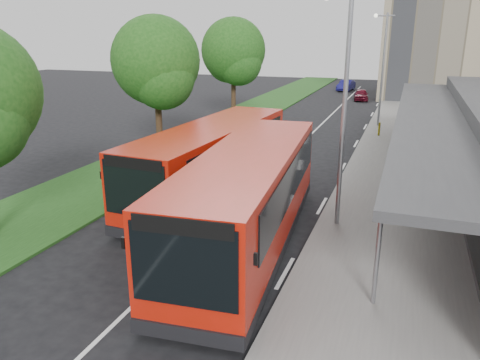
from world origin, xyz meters
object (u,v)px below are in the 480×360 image
object	(u,v)px
tree_far	(233,55)
bus_second	(212,161)
lamp_post_near	(343,98)
tree_mid	(156,67)
car_near	(361,95)
car_far	(346,85)
bollard	(379,129)
bus_main	(249,199)
lamp_post_far	(382,63)
litter_bin	(399,162)

from	to	relation	value
tree_far	bus_second	xyz separation A→B (m)	(5.63, -17.59, -3.57)
bus_second	lamp_post_near	bearing A→B (deg)	-11.33
tree_mid	car_near	world-z (taller)	tree_mid
tree_mid	car_far	size ratio (longest dim) A/B	1.97
tree_mid	bollard	world-z (taller)	tree_mid
bus_second	tree_far	bearing A→B (deg)	111.33
tree_far	bus_main	bearing A→B (deg)	-68.16
car_near	car_far	size ratio (longest dim) A/B	0.88
bollard	car_far	world-z (taller)	car_far
tree_mid	car_far	world-z (taller)	tree_mid
bus_second	car_near	size ratio (longest dim) A/B	3.21
tree_mid	bus_second	bearing A→B (deg)	-44.78
lamp_post_far	bollard	size ratio (longest dim) A/B	9.06
tree_mid	lamp_post_near	world-z (taller)	lamp_post_near
litter_bin	car_near	xyz separation A→B (m)	(-4.67, 26.46, 0.03)
tree_far	car_far	xyz separation A→B (m)	(5.80, 23.54, -4.51)
tree_mid	litter_bin	world-z (taller)	tree_mid
lamp_post_near	bus_second	world-z (taller)	lamp_post_near
litter_bin	car_far	xyz separation A→B (m)	(-7.30, 34.43, 0.08)
bus_second	car_near	world-z (taller)	bus_second
tree_mid	bollard	size ratio (longest dim) A/B	8.82
bus_second	bollard	size ratio (longest dim) A/B	12.64
tree_far	lamp_post_far	xyz separation A→B (m)	(11.13, 0.95, -0.45)
tree_far	litter_bin	bearing A→B (deg)	-39.74
car_near	car_far	world-z (taller)	car_far
car_far	bus_main	bearing A→B (deg)	-78.85
litter_bin	car_far	distance (m)	35.19
lamp_post_near	car_near	size ratio (longest dim) A/B	2.30
bus_second	litter_bin	distance (m)	10.08
litter_bin	bollard	world-z (taller)	bollard
lamp_post_near	litter_bin	distance (m)	9.37
bus_main	car_far	bearing A→B (deg)	88.84
tree_far	litter_bin	world-z (taller)	tree_far
lamp_post_near	bollard	distance (m)	16.88
car_near	bus_second	bearing A→B (deg)	-101.91
tree_far	bus_second	world-z (taller)	tree_far
tree_mid	litter_bin	distance (m)	13.88
litter_bin	car_near	size ratio (longest dim) A/B	0.24
litter_bin	bollard	bearing A→B (deg)	100.81
bus_second	tree_mid	bearing A→B (deg)	138.80
bus_second	litter_bin	xyz separation A→B (m)	(7.47, 6.70, -1.03)
lamp_post_near	car_near	bearing A→B (deg)	94.46
lamp_post_far	bollard	xyz separation A→B (m)	(0.40, -3.64, -4.13)
lamp_post_near	lamp_post_far	xyz separation A→B (m)	(0.00, 20.00, 0.00)
bollard	car_near	world-z (taller)	car_near
tree_far	bus_main	world-z (taller)	tree_far
lamp_post_near	bus_main	distance (m)	4.69
tree_far	bus_main	size ratio (longest dim) A/B	0.69
bollard	tree_far	bearing A→B (deg)	166.86
bus_main	bollard	distance (m)	19.16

